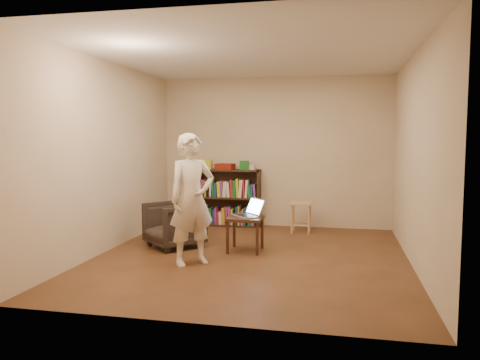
% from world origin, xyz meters
% --- Properties ---
extents(floor, '(4.50, 4.50, 0.00)m').
position_xyz_m(floor, '(0.00, 0.00, 0.00)').
color(floor, '#412B15').
rests_on(floor, ground).
extents(ceiling, '(4.50, 4.50, 0.00)m').
position_xyz_m(ceiling, '(0.00, 0.00, 2.60)').
color(ceiling, silver).
rests_on(ceiling, wall_back).
extents(wall_back, '(4.00, 0.00, 4.00)m').
position_xyz_m(wall_back, '(0.00, 2.25, 1.30)').
color(wall_back, beige).
rests_on(wall_back, floor).
extents(wall_left, '(0.00, 4.50, 4.50)m').
position_xyz_m(wall_left, '(-2.00, 0.00, 1.30)').
color(wall_left, beige).
rests_on(wall_left, floor).
extents(wall_right, '(0.00, 4.50, 4.50)m').
position_xyz_m(wall_right, '(2.00, 0.00, 1.30)').
color(wall_right, beige).
rests_on(wall_right, floor).
extents(bookshelf, '(1.20, 0.30, 1.00)m').
position_xyz_m(bookshelf, '(-0.84, 2.09, 0.44)').
color(bookshelf, black).
rests_on(bookshelf, floor).
extents(box_yellow, '(0.23, 0.18, 0.17)m').
position_xyz_m(box_yellow, '(-1.21, 2.06, 1.09)').
color(box_yellow, '#C4CD24').
rests_on(box_yellow, bookshelf).
extents(red_cloth, '(0.34, 0.27, 0.10)m').
position_xyz_m(red_cloth, '(-0.85, 2.05, 1.05)').
color(red_cloth, maroon).
rests_on(red_cloth, bookshelf).
extents(box_green, '(0.17, 0.17, 0.15)m').
position_xyz_m(box_green, '(-0.51, 2.07, 1.08)').
color(box_green, '#1B6622').
rests_on(box_green, bookshelf).
extents(box_white, '(0.12, 0.12, 0.09)m').
position_xyz_m(box_white, '(-0.39, 2.10, 1.04)').
color(box_white, beige).
rests_on(box_white, bookshelf).
extents(stool, '(0.35, 0.35, 0.50)m').
position_xyz_m(stool, '(0.51, 1.75, 0.40)').
color(stool, tan).
rests_on(stool, floor).
extents(armchair, '(0.98, 0.99, 0.64)m').
position_xyz_m(armchair, '(-1.18, 0.34, 0.32)').
color(armchair, '#2B231D').
rests_on(armchair, floor).
extents(side_table, '(0.47, 0.47, 0.48)m').
position_xyz_m(side_table, '(-0.14, 0.31, 0.40)').
color(side_table, '#321E10').
rests_on(side_table, floor).
extents(laptop, '(0.50, 0.50, 0.24)m').
position_xyz_m(laptop, '(-0.10, 0.34, 0.53)').
color(laptop, '#B8B8BD').
rests_on(laptop, side_table).
extents(person, '(0.69, 0.68, 1.61)m').
position_xyz_m(person, '(-0.64, -0.48, 0.81)').
color(person, beige).
rests_on(person, floor).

